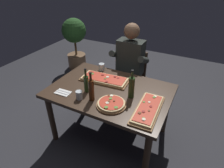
% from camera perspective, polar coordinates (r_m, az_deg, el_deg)
% --- Properties ---
extents(ground_plane, '(6.40, 6.40, 0.00)m').
position_cam_1_polar(ground_plane, '(2.72, -0.50, -14.81)').
color(ground_plane, '#2D2D33').
extents(dining_table, '(1.40, 0.96, 0.74)m').
position_cam_1_polar(dining_table, '(2.29, -0.57, -3.67)').
color(dining_table, '#3D2B1E').
rests_on(dining_table, ground_plane).
extents(pizza_rectangular_front, '(0.63, 0.31, 0.05)m').
position_cam_1_polar(pizza_rectangular_front, '(2.41, -2.24, 1.49)').
color(pizza_rectangular_front, brown).
rests_on(pizza_rectangular_front, dining_table).
extents(pizza_rectangular_left, '(0.25, 0.57, 0.05)m').
position_cam_1_polar(pizza_rectangular_left, '(1.95, 10.68, -7.44)').
color(pizza_rectangular_left, olive).
rests_on(pizza_rectangular_left, dining_table).
extents(pizza_round_far, '(0.32, 0.32, 0.05)m').
position_cam_1_polar(pizza_round_far, '(1.98, -0.21, -5.96)').
color(pizza_round_far, brown).
rests_on(pizza_round_far, dining_table).
extents(wine_bottle_dark, '(0.06, 0.06, 0.29)m').
position_cam_1_polar(wine_bottle_dark, '(2.17, -7.71, 0.28)').
color(wine_bottle_dark, '#233819').
rests_on(wine_bottle_dark, dining_table).
extents(oil_bottle_amber, '(0.07, 0.07, 0.33)m').
position_cam_1_polar(oil_bottle_amber, '(2.06, 5.86, -0.90)').
color(oil_bottle_amber, '#233819').
rests_on(oil_bottle_amber, dining_table).
extents(vinegar_bottle_green, '(0.06, 0.06, 0.34)m').
position_cam_1_polar(vinegar_bottle_green, '(2.01, -6.21, -1.67)').
color(vinegar_bottle_green, '#47230F').
rests_on(vinegar_bottle_green, dining_table).
extents(tumbler_near_camera, '(0.08, 0.08, 0.10)m').
position_cam_1_polar(tumbler_near_camera, '(2.65, -3.12, 5.02)').
color(tumbler_near_camera, silver).
rests_on(tumbler_near_camera, dining_table).
extents(tumbler_far_side, '(0.07, 0.07, 0.10)m').
position_cam_1_polar(tumbler_far_side, '(2.10, -9.81, -3.42)').
color(tumbler_far_side, silver).
rests_on(tumbler_far_side, dining_table).
extents(napkin_cutlery_set, '(0.19, 0.12, 0.01)m').
position_cam_1_polar(napkin_cutlery_set, '(2.25, -14.48, -2.50)').
color(napkin_cutlery_set, white).
rests_on(napkin_cutlery_set, dining_table).
extents(diner_chair, '(0.44, 0.44, 0.87)m').
position_cam_1_polar(diner_chair, '(3.06, 5.75, 2.55)').
color(diner_chair, '#3D2B1E').
rests_on(diner_chair, ground_plane).
extents(seated_diner, '(0.53, 0.41, 1.33)m').
position_cam_1_polar(seated_diner, '(2.85, 5.10, 6.00)').
color(seated_diner, '#23232D').
rests_on(seated_diner, ground_plane).
extents(potted_plant_corner, '(0.50, 0.50, 1.09)m').
position_cam_1_polar(potted_plant_corner, '(4.23, -11.08, 12.98)').
color(potted_plant_corner, '#846042').
rests_on(potted_plant_corner, ground_plane).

